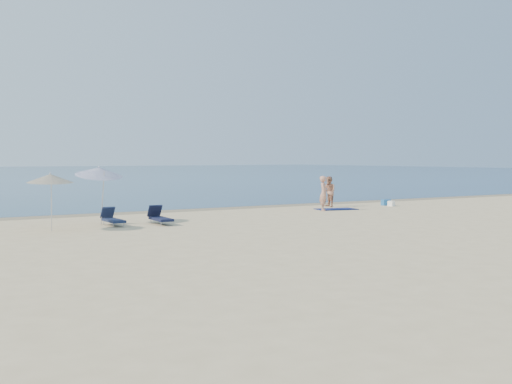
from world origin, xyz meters
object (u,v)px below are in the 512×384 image
at_px(umbrella_near, 99,171).
at_px(person_left, 324,193).
at_px(blue_cooler, 386,202).
at_px(person_right, 329,192).

bearing_deg(umbrella_near, person_left, -0.64).
bearing_deg(person_left, blue_cooler, -37.51).
height_order(person_left, blue_cooler, person_left).
bearing_deg(person_right, umbrella_near, -73.60).
distance_m(person_left, umbrella_near, 11.35).
distance_m(person_right, blue_cooler, 3.44).
xyz_separation_m(person_right, umbrella_near, (-12.98, -2.02, 1.24)).
xyz_separation_m(person_left, umbrella_near, (-11.28, -0.28, 1.20)).
relative_size(person_right, umbrella_near, 0.67).
xyz_separation_m(person_left, person_right, (1.70, 1.74, -0.04)).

